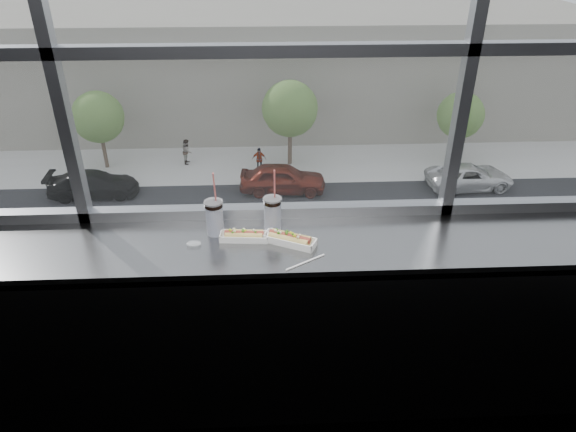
{
  "coord_description": "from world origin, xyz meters",
  "views": [
    {
      "loc": [
        -0.01,
        -1.0,
        2.52
      ],
      "look_at": [
        0.1,
        1.23,
        1.25
      ],
      "focal_mm": 32.0,
      "sensor_mm": 36.0,
      "label": 1
    }
  ],
  "objects_px": {
    "pedestrian_a": "(187,149)",
    "tree_left": "(98,117)",
    "wrapper": "(194,243)",
    "soda_cup_left": "(214,216)",
    "car_far_a": "(92,180)",
    "car_near_d": "(422,250)",
    "tree_center": "(290,109)",
    "loose_straw": "(305,262)",
    "pedestrian_b": "(259,157)",
    "hotdog_tray_right": "(290,239)",
    "car_near_c": "(262,253)",
    "car_far_b": "(283,174)",
    "soda_cup_right": "(272,212)",
    "car_far_c": "(470,173)",
    "hotdog_tray_left": "(244,235)",
    "tree_right": "(460,115)"
  },
  "relations": [
    {
      "from": "soda_cup_left",
      "to": "car_near_d",
      "type": "distance_m",
      "value": 20.86
    },
    {
      "from": "car_far_a",
      "to": "car_near_d",
      "type": "xyz_separation_m",
      "value": [
        16.52,
        -8.0,
        0.06
      ]
    },
    {
      "from": "tree_center",
      "to": "car_near_d",
      "type": "bearing_deg",
      "value": -66.53
    },
    {
      "from": "tree_left",
      "to": "tree_right",
      "type": "xyz_separation_m",
      "value": [
        22.39,
        0.0,
        -0.23
      ]
    },
    {
      "from": "pedestrian_a",
      "to": "tree_left",
      "type": "distance_m",
      "value": 5.61
    },
    {
      "from": "soda_cup_left",
      "to": "car_near_c",
      "type": "distance_m",
      "value": 19.59
    },
    {
      "from": "car_far_a",
      "to": "tree_center",
      "type": "distance_m",
      "value": 12.29
    },
    {
      "from": "hotdog_tray_left",
      "to": "pedestrian_a",
      "type": "distance_m",
      "value": 31.1
    },
    {
      "from": "car_far_a",
      "to": "loose_straw",
      "type": "bearing_deg",
      "value": -161.39
    },
    {
      "from": "hotdog_tray_right",
      "to": "soda_cup_left",
      "type": "height_order",
      "value": "soda_cup_left"
    },
    {
      "from": "tree_center",
      "to": "car_far_a",
      "type": "bearing_deg",
      "value": -160.53
    },
    {
      "from": "hotdog_tray_left",
      "to": "car_near_d",
      "type": "distance_m",
      "value": 20.82
    },
    {
      "from": "car_far_a",
      "to": "tree_left",
      "type": "distance_m",
      "value": 4.64
    },
    {
      "from": "hotdog_tray_right",
      "to": "car_near_c",
      "type": "distance_m",
      "value": 19.65
    },
    {
      "from": "car_near_c",
      "to": "car_far_c",
      "type": "bearing_deg",
      "value": -63.83
    },
    {
      "from": "hotdog_tray_right",
      "to": "pedestrian_b",
      "type": "bearing_deg",
      "value": 116.96
    },
    {
      "from": "soda_cup_left",
      "to": "car_far_a",
      "type": "relative_size",
      "value": 0.06
    },
    {
      "from": "loose_straw",
      "to": "car_far_b",
      "type": "height_order",
      "value": "loose_straw"
    },
    {
      "from": "wrapper",
      "to": "soda_cup_left",
      "type": "bearing_deg",
      "value": 47.59
    },
    {
      "from": "wrapper",
      "to": "pedestrian_b",
      "type": "bearing_deg",
      "value": 90.09
    },
    {
      "from": "wrapper",
      "to": "car_near_c",
      "type": "xyz_separation_m",
      "value": [
        0.1,
        16.29,
        -10.96
      ]
    },
    {
      "from": "hotdog_tray_left",
      "to": "tree_left",
      "type": "distance_m",
      "value": 31.23
    },
    {
      "from": "loose_straw",
      "to": "car_far_b",
      "type": "bearing_deg",
      "value": 56.21
    },
    {
      "from": "hotdog_tray_right",
      "to": "wrapper",
      "type": "relative_size",
      "value": 3.24
    },
    {
      "from": "soda_cup_right",
      "to": "car_far_a",
      "type": "bearing_deg",
      "value": 112.06
    },
    {
      "from": "pedestrian_b",
      "to": "tree_center",
      "type": "height_order",
      "value": "tree_center"
    },
    {
      "from": "car_far_a",
      "to": "pedestrian_a",
      "type": "height_order",
      "value": "car_far_a"
    },
    {
      "from": "car_far_a",
      "to": "pedestrian_a",
      "type": "distance_m",
      "value": 6.45
    },
    {
      "from": "car_far_a",
      "to": "tree_left",
      "type": "xyz_separation_m",
      "value": [
        -0.36,
        4.0,
        2.32
      ]
    },
    {
      "from": "pedestrian_a",
      "to": "tree_left",
      "type": "height_order",
      "value": "tree_left"
    },
    {
      "from": "soda_cup_left",
      "to": "car_near_d",
      "type": "bearing_deg",
      "value": 66.5
    },
    {
      "from": "hotdog_tray_right",
      "to": "car_far_b",
      "type": "xyz_separation_m",
      "value": [
        0.83,
        24.3,
        -10.96
      ]
    },
    {
      "from": "car_near_d",
      "to": "pedestrian_b",
      "type": "xyz_separation_m",
      "value": [
        -7.18,
        11.0,
        -0.13
      ]
    },
    {
      "from": "car_far_b",
      "to": "car_near_d",
      "type": "distance_m",
      "value": 9.89
    },
    {
      "from": "hotdog_tray_right",
      "to": "soda_cup_right",
      "type": "distance_m",
      "value": 0.18
    },
    {
      "from": "soda_cup_right",
      "to": "pedestrian_a",
      "type": "xyz_separation_m",
      "value": [
        -5.05,
        28.54,
        -11.2
      ]
    },
    {
      "from": "wrapper",
      "to": "hotdog_tray_left",
      "type": "bearing_deg",
      "value": 9.32
    },
    {
      "from": "car_far_b",
      "to": "car_near_c",
      "type": "height_order",
      "value": "car_far_b"
    },
    {
      "from": "loose_straw",
      "to": "wrapper",
      "type": "relative_size",
      "value": 2.61
    },
    {
      "from": "car_far_a",
      "to": "tree_center",
      "type": "xyz_separation_m",
      "value": [
        11.31,
        4.0,
        2.66
      ]
    },
    {
      "from": "soda_cup_left",
      "to": "tree_center",
      "type": "xyz_separation_m",
      "value": [
        1.82,
        28.18,
        -8.53
      ]
    },
    {
      "from": "hotdog_tray_right",
      "to": "car_far_b",
      "type": "relative_size",
      "value": 0.04
    },
    {
      "from": "tree_left",
      "to": "car_far_a",
      "type": "bearing_deg",
      "value": -84.89
    },
    {
      "from": "soda_cup_left",
      "to": "soda_cup_right",
      "type": "distance_m",
      "value": 0.3
    },
    {
      "from": "loose_straw",
      "to": "wrapper",
      "type": "distance_m",
      "value": 0.58
    },
    {
      "from": "pedestrian_b",
      "to": "pedestrian_a",
      "type": "bearing_deg",
      "value": 163.35
    },
    {
      "from": "car_far_a",
      "to": "soda_cup_left",
      "type": "bearing_deg",
      "value": -162.07
    },
    {
      "from": "soda_cup_right",
      "to": "car_near_c",
      "type": "height_order",
      "value": "soda_cup_right"
    },
    {
      "from": "soda_cup_left",
      "to": "car_far_c",
      "type": "distance_m",
      "value": 29.27
    },
    {
      "from": "hotdog_tray_left",
      "to": "car_far_c",
      "type": "relative_size",
      "value": 0.05
    }
  ]
}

